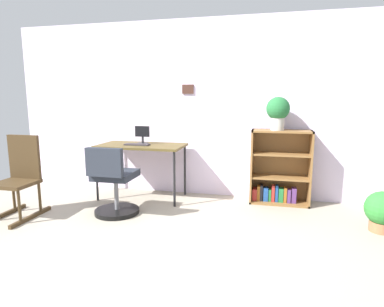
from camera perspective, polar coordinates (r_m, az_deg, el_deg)
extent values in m
plane|color=#9D9483|center=(2.84, -11.50, -18.72)|extent=(6.24, 6.24, 0.00)
cube|color=silver|center=(4.54, -0.54, 7.90)|extent=(5.20, 0.10, 2.40)
cube|color=#3F251C|center=(4.48, -0.79, 11.36)|extent=(0.16, 0.02, 0.12)
cube|color=brown|center=(4.36, -8.98, 1.37)|extent=(1.15, 0.60, 0.03)
cylinder|color=black|center=(4.43, -16.57, -3.62)|extent=(0.03, 0.03, 0.71)
cylinder|color=black|center=(4.02, -3.15, -4.59)|extent=(0.03, 0.03, 0.71)
cylinder|color=black|center=(4.88, -13.54, -2.28)|extent=(0.03, 0.03, 0.71)
cylinder|color=black|center=(4.51, -1.27, -3.00)|extent=(0.03, 0.03, 0.71)
cylinder|color=#262628|center=(4.44, -8.73, 1.80)|extent=(0.16, 0.16, 0.01)
cylinder|color=#262628|center=(4.44, -8.74, 2.43)|extent=(0.03, 0.03, 0.09)
cube|color=black|center=(4.42, -8.83, 3.90)|extent=(0.20, 0.02, 0.14)
cube|color=#322C2F|center=(4.32, -9.74, 1.58)|extent=(0.33, 0.12, 0.02)
cylinder|color=black|center=(3.98, -13.16, -9.93)|extent=(0.52, 0.52, 0.05)
cylinder|color=slate|center=(3.91, -13.28, -6.97)|extent=(0.05, 0.05, 0.38)
cube|color=#252A34|center=(3.85, -13.41, -3.70)|extent=(0.44, 0.44, 0.08)
cube|color=#252A34|center=(3.59, -15.32, -1.53)|extent=(0.42, 0.07, 0.31)
cube|color=#402E1A|center=(4.36, -30.32, -9.30)|extent=(0.04, 0.64, 0.04)
cube|color=#402E1A|center=(4.13, -26.64, -10.03)|extent=(0.04, 0.64, 0.04)
cylinder|color=#402E1A|center=(3.96, -28.34, -8.11)|extent=(0.03, 0.03, 0.34)
cylinder|color=#402E1A|center=(4.42, -29.11, -6.39)|extent=(0.03, 0.03, 0.34)
cylinder|color=#402E1A|center=(4.19, -25.44, -6.93)|extent=(0.03, 0.03, 0.34)
cube|color=#402E1A|center=(4.14, -28.96, -4.70)|extent=(0.42, 0.40, 0.04)
cube|color=#402E1A|center=(4.22, -27.63, -0.52)|extent=(0.40, 0.04, 0.51)
cube|color=brown|center=(4.27, 10.56, -2.18)|extent=(0.02, 0.30, 0.95)
cube|color=brown|center=(4.30, 20.21, -2.54)|extent=(0.02, 0.30, 0.95)
cube|color=brown|center=(4.20, 15.68, 3.84)|extent=(0.75, 0.30, 0.02)
cube|color=brown|center=(4.39, 15.13, -8.31)|extent=(0.75, 0.30, 0.02)
cube|color=brown|center=(4.40, 15.34, -2.00)|extent=(0.75, 0.02, 0.95)
cube|color=brown|center=(4.30, 15.32, -4.11)|extent=(0.70, 0.28, 0.02)
cube|color=brown|center=(4.24, 15.50, -0.10)|extent=(0.70, 0.28, 0.02)
cube|color=#B22D28|center=(4.35, 11.07, -7.09)|extent=(0.06, 0.13, 0.15)
cube|color=#99591E|center=(4.34, 11.73, -6.84)|extent=(0.04, 0.12, 0.20)
cube|color=black|center=(4.34, 12.23, -6.78)|extent=(0.03, 0.12, 0.21)
cube|color=#1E478C|center=(4.35, 12.96, -7.02)|extent=(0.06, 0.11, 0.18)
cube|color=#237238|center=(4.35, 13.63, -7.17)|extent=(0.03, 0.09, 0.16)
cube|color=#B22D28|center=(4.34, 14.20, -6.82)|extent=(0.04, 0.10, 0.21)
cube|color=#1E478C|center=(4.34, 14.80, -6.82)|extent=(0.03, 0.10, 0.22)
cube|color=#237238|center=(4.35, 15.50, -7.08)|extent=(0.06, 0.10, 0.18)
cube|color=#99591E|center=(4.35, 16.20, -7.02)|extent=(0.04, 0.11, 0.19)
cube|color=#593372|center=(4.36, 16.81, -7.17)|extent=(0.04, 0.13, 0.17)
cube|color=#593372|center=(4.36, 17.61, -7.05)|extent=(0.06, 0.11, 0.20)
cylinder|color=#B7B2A8|center=(4.17, 14.92, 5.08)|extent=(0.17, 0.17, 0.16)
sphere|color=#246834|center=(4.16, 15.03, 7.72)|extent=(0.29, 0.29, 0.29)
cylinder|color=#9E6642|center=(3.89, 30.52, -11.08)|extent=(0.23, 0.23, 0.11)
sphere|color=#2E8031|center=(3.83, 30.77, -8.37)|extent=(0.35, 0.35, 0.35)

